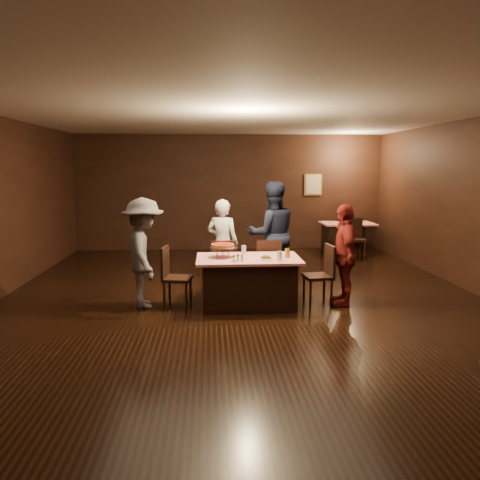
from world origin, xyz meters
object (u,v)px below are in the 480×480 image
object	(u,v)px
main_table	(248,282)
diner_navy_hoodie	(272,234)
chair_back_far	(341,231)
glass_front_right	(280,256)
diner_grey_knit	(144,253)
plate_empty	(282,255)
diner_red_shirt	(344,255)
chair_far_left	(221,266)
chair_end_left	(177,277)
chair_far_right	(268,266)
glass_amber	(287,253)
chair_end_right	(318,275)
chair_back_near	(356,239)
diner_white_jacket	(223,244)
pizza_stand	(222,246)
glass_back	(244,250)
back_table	(347,238)

from	to	relation	value
main_table	diner_navy_hoodie	bearing A→B (deg)	66.71
main_table	chair_back_far	distance (m)	5.77
glass_front_right	diner_grey_knit	bearing A→B (deg)	171.37
plate_empty	diner_red_shirt	bearing A→B (deg)	-10.29
glass_front_right	chair_far_left	bearing A→B (deg)	130.36
glass_front_right	plate_empty	bearing A→B (deg)	75.96
chair_far_left	chair_end_left	size ratio (longest dim) A/B	1.00
chair_far_right	glass_amber	bearing A→B (deg)	105.80
diner_red_shirt	glass_amber	bearing A→B (deg)	-83.35
main_table	chair_back_far	xyz separation A→B (m)	(2.88, 5.01, 0.09)
chair_end_right	chair_back_near	size ratio (longest dim) A/B	1.00
glass_front_right	chair_end_right	bearing A→B (deg)	21.04
chair_far_right	diner_red_shirt	world-z (taller)	diner_red_shirt
diner_navy_hoodie	plate_empty	bearing A→B (deg)	82.90
chair_end_right	diner_white_jacket	xyz separation A→B (m)	(-1.47, 1.15, 0.33)
chair_end_right	pizza_stand	size ratio (longest dim) A/B	2.50
chair_back_far	glass_back	size ratio (longest dim) A/B	6.79
diner_red_shirt	glass_front_right	distance (m)	1.08
pizza_stand	glass_back	world-z (taller)	pizza_stand
chair_back_near	diner_red_shirt	world-z (taller)	diner_red_shirt
diner_grey_knit	glass_amber	xyz separation A→B (m)	(2.21, -0.11, -0.01)
chair_far_left	diner_white_jacket	size ratio (longest dim) A/B	0.59
chair_far_left	pizza_stand	world-z (taller)	pizza_stand
diner_navy_hoodie	glass_back	size ratio (longest dim) A/B	13.61
chair_back_far	glass_back	distance (m)	5.55
main_table	chair_back_far	bearing A→B (deg)	60.13
chair_back_far	diner_white_jacket	size ratio (longest dim) A/B	0.59
diner_white_jacket	chair_back_near	bearing A→B (deg)	-120.10
diner_grey_knit	glass_back	bearing A→B (deg)	-94.62
chair_far_left	chair_far_right	size ratio (longest dim) A/B	1.00
chair_far_left	chair_end_right	size ratio (longest dim) A/B	1.00
chair_far_left	glass_front_right	size ratio (longest dim) A/B	6.79
chair_end_right	glass_amber	distance (m)	0.62
diner_navy_hoodie	diner_grey_knit	world-z (taller)	diner_navy_hoodie
back_table	chair_back_near	distance (m)	0.71
chair_end_right	diner_grey_knit	distance (m)	2.74
plate_empty	glass_back	distance (m)	0.62
chair_end_right	pizza_stand	bearing A→B (deg)	-97.65
diner_grey_knit	glass_amber	distance (m)	2.21
glass_amber	glass_back	world-z (taller)	same
chair_back_near	diner_navy_hoodie	world-z (taller)	diner_navy_hoodie
back_table	chair_far_left	bearing A→B (deg)	-131.86
glass_amber	chair_far_right	bearing A→B (deg)	104.04
glass_back	diner_grey_knit	bearing A→B (deg)	-171.36
chair_end_left	chair_back_near	distance (m)	5.43
chair_far_right	glass_back	distance (m)	0.73
diner_white_jacket	plate_empty	distance (m)	1.35
pizza_stand	glass_amber	size ratio (longest dim) A/B	2.71
glass_front_right	glass_back	distance (m)	0.74
diner_navy_hoodie	back_table	bearing A→B (deg)	-134.50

